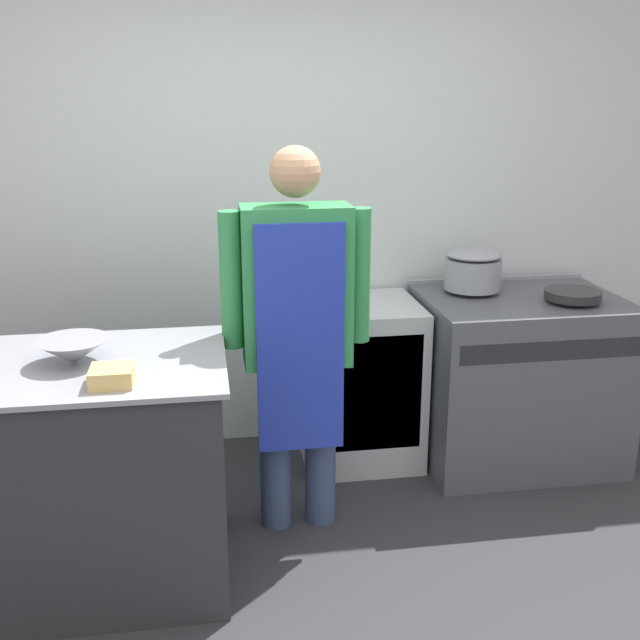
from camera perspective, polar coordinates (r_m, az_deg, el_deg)
The scene contains 9 objects.
wall_back at distance 4.03m, azimuth -3.21°, elevation 9.03°, with size 8.00×0.05×2.70m.
prep_counter at distance 3.18m, azimuth -19.64°, elevation -11.06°, with size 1.38×0.80×0.92m.
stove at distance 4.13m, azimuth 14.73°, elevation -4.29°, with size 1.01×0.77×0.91m.
fridge_unit at distance 3.99m, azimuth 2.99°, elevation -4.71°, with size 0.61×0.58×0.86m.
person_cook at distance 3.18m, azimuth -1.78°, elevation -0.13°, with size 0.64×0.24×1.70m.
mixing_bowl at distance 2.96m, azimuth -18.29°, elevation -2.27°, with size 0.28×0.28×0.09m.
plastic_tub at distance 2.71m, azimuth -15.58°, elevation -4.12°, with size 0.15×0.15×0.06m.
stock_pot at distance 4.00m, azimuth 11.57°, elevation 3.80°, with size 0.29×0.29×0.21m.
saute_pan at distance 3.95m, azimuth 18.70°, elevation 1.85°, with size 0.28×0.28×0.04m.
Camera 1 is at (-0.41, -2.14, 1.90)m, focal length 42.00 mm.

